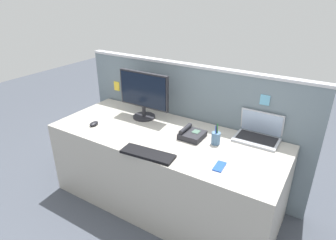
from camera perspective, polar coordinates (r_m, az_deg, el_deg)
The scene contains 10 objects.
ground_plane at distance 2.87m, azimuth -0.55°, elevation -15.61°, with size 10.00×10.00×0.00m, color #424751.
desk at distance 2.65m, azimuth -0.58°, elevation -9.76°, with size 2.03×0.82×0.71m, color #ADA89E.
cubicle_divider at distance 2.86m, azimuth 4.23°, elevation -1.02°, with size 2.33×0.07×1.23m.
desktop_monitor at distance 2.72m, azimuth -4.83°, elevation 5.33°, with size 0.53×0.21×0.45m.
laptop at distance 2.49m, azimuth 17.50°, elevation -2.43°, with size 0.35×0.25×0.23m.
desk_phone at distance 2.42m, azimuth 4.68°, elevation -2.84°, with size 0.19×0.19×0.09m.
keyboard_main at distance 2.18m, azimuth -4.04°, elevation -6.71°, with size 0.42×0.14×0.02m, color black.
computer_mouse_right_hand at distance 2.71m, azimuth -14.47°, elevation -0.71°, with size 0.06×0.10×0.03m, color black.
pen_cup at distance 2.34m, azimuth 9.46°, elevation -3.55°, with size 0.07×0.07×0.18m.
cell_phone_blue_case at distance 2.08m, azimuth 10.18°, elevation -9.02°, with size 0.06×0.13×0.01m, color blue.
Camera 1 is at (1.17, -1.84, 1.86)m, focal length 30.77 mm.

